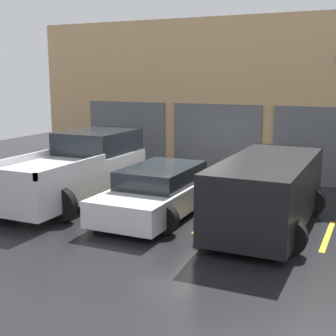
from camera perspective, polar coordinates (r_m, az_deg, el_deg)
name	(u,v)px	position (r m, az deg, el deg)	size (l,w,h in m)	color
ground_plane	(189,196)	(13.80, 2.55, -3.41)	(28.00, 28.00, 0.00)	black
shophouse_building	(225,100)	(16.47, 6.98, 8.25)	(14.63, 0.68, 5.43)	tan
pickup_truck	(77,169)	(13.47, -11.07, -0.15)	(2.59, 5.18, 1.86)	silver
sedan_white	(160,191)	(11.94, -0.95, -2.84)	(2.21, 4.43, 1.22)	white
sedan_side	(268,191)	(10.97, 12.04, -2.72)	(2.29, 4.64, 1.63)	black
parking_stripe_far_left	(33,196)	(14.29, -16.08, -3.33)	(0.12, 2.20, 0.01)	gold
parking_stripe_left	(114,207)	(12.71, -6.60, -4.75)	(0.12, 2.20, 0.01)	gold
parking_stripe_centre	(210,220)	(11.57, 5.18, -6.33)	(0.12, 2.20, 0.01)	gold
parking_stripe_right	(328,236)	(11.01, 18.89, -7.81)	(0.12, 2.20, 0.01)	gold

